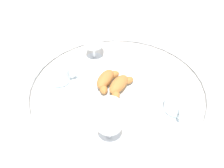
{
  "coord_description": "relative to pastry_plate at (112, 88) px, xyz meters",
  "views": [
    {
      "loc": [
        0.55,
        0.3,
        0.59
      ],
      "look_at": [
        0.02,
        -0.01,
        0.03
      ],
      "focal_mm": 37.51,
      "sensor_mm": 36.0,
      "label": 1
    }
  ],
  "objects": [
    {
      "name": "sugar_packet",
      "position": [
        -0.14,
        0.1,
        -0.01
      ],
      "size": [
        0.05,
        0.04,
        0.01
      ],
      "primitive_type": "cube",
      "rotation": [
        0.0,
        0.0,
        0.07
      ],
      "color": "white",
      "rests_on": "ground_plane"
    },
    {
      "name": "juice_glass_right",
      "position": [
        -0.14,
        -0.17,
        0.08
      ],
      "size": [
        0.08,
        0.08,
        0.14
      ],
      "color": "white",
      "rests_on": "ground_plane"
    },
    {
      "name": "croissant_small",
      "position": [
        0.0,
        0.03,
        0.03
      ],
      "size": [
        0.14,
        0.06,
        0.04
      ],
      "color": "#AD6B33",
      "rests_on": "pastry_plate"
    },
    {
      "name": "croissant_large",
      "position": [
        -0.0,
        -0.02,
        0.03
      ],
      "size": [
        0.14,
        0.07,
        0.04
      ],
      "color": "#AD6B33",
      "rests_on": "pastry_plate"
    },
    {
      "name": "pastry_plate",
      "position": [
        0.0,
        0.0,
        0.0
      ],
      "size": [
        0.23,
        0.23,
        0.02
      ],
      "color": "silver",
      "rests_on": "ground_plane"
    },
    {
      "name": "juice_glass_left",
      "position": [
        0.18,
        0.1,
        0.08
      ],
      "size": [
        0.08,
        0.08,
        0.14
      ],
      "color": "white",
      "rests_on": "ground_plane"
    },
    {
      "name": "coffee_cup_near",
      "position": [
        0.06,
        -0.19,
        0.02
      ],
      "size": [
        0.14,
        0.14,
        0.06
      ],
      "color": "silver",
      "rests_on": "ground_plane"
    },
    {
      "name": "table_chrome_rim",
      "position": [
        -0.02,
        0.01,
        0.0
      ],
      "size": [
        0.67,
        0.67,
        0.02
      ],
      "primitive_type": "torus",
      "color": "silver",
      "rests_on": "ground_plane"
    },
    {
      "name": "coffee_cup_far",
      "position": [
        -0.02,
        0.23,
        0.02
      ],
      "size": [
        0.14,
        0.14,
        0.06
      ],
      "color": "silver",
      "rests_on": "ground_plane"
    },
    {
      "name": "ground_plane",
      "position": [
        -0.02,
        0.01,
        -0.01
      ],
      "size": [
        2.2,
        2.2,
        0.0
      ],
      "primitive_type": "plane",
      "color": "silver"
    }
  ]
}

